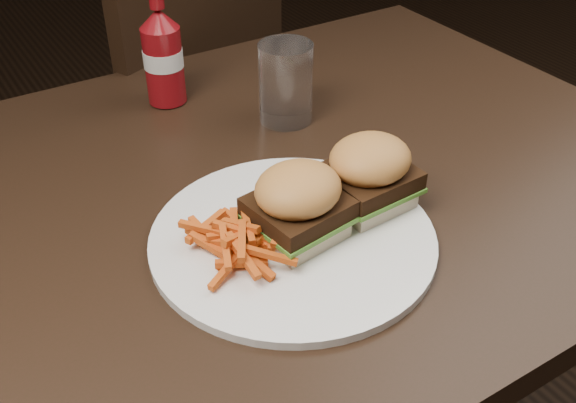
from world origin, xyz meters
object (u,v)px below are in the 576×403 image
ketchup_bottle (164,65)px  tumbler (286,85)px  chair_far (145,144)px  plate (293,238)px  dining_table (235,201)px

ketchup_bottle → tumbler: (0.12, -0.14, -0.01)m
ketchup_bottle → chair_far: bearing=77.8°
chair_far → plate: bearing=58.1°
chair_far → tumbler: 0.68m
dining_table → plate: 0.13m
dining_table → tumbler: size_ratio=9.86×
plate → tumbler: (0.14, 0.25, 0.05)m
chair_far → tumbler: bearing=69.3°
dining_table → plate: plate is taller
dining_table → ketchup_bottle: ketchup_bottle is taller
plate → ketchup_bottle: bearing=87.1°
chair_far → plate: (-0.11, -0.81, 0.33)m
plate → dining_table: bearing=92.6°
chair_far → ketchup_bottle: 0.57m
ketchup_bottle → tumbler: bearing=-49.1°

